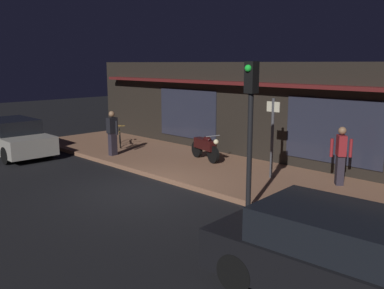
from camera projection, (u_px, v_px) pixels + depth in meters
name	position (u px, v px, depth m)	size (l,w,h in m)	color
ground_plane	(141.00, 190.00, 11.92)	(60.00, 60.00, 0.00)	black
sidewalk_slab	(212.00, 169.00, 13.99)	(18.00, 4.00, 0.15)	#8C6047
storefront_building	(272.00, 110.00, 16.01)	(18.00, 3.30, 3.60)	black
motorcycle	(205.00, 147.00, 14.85)	(1.67, 0.68, 0.97)	black
bicycle_parked	(120.00, 137.00, 17.51)	(1.40, 0.96, 0.91)	black
person_photographer	(112.00, 132.00, 15.60)	(0.62, 0.40, 1.67)	#28232D
person_bystander	(341.00, 155.00, 11.78)	(0.53, 0.45, 1.67)	#28232D
sign_post	(272.00, 133.00, 12.44)	(0.44, 0.09, 2.40)	#47474C
traffic_light_pole	(250.00, 112.00, 9.40)	(0.24, 0.33, 3.60)	black
parked_car_near	(13.00, 137.00, 16.36)	(4.14, 1.85, 1.42)	black
parked_car_far	(339.00, 257.00, 6.26)	(4.21, 2.02, 1.42)	black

